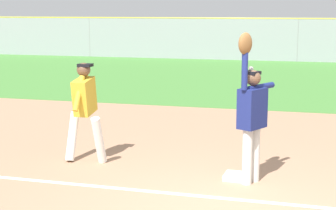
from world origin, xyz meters
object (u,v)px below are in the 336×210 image
Objects in this scene: fielder at (251,110)px; baseball at (251,69)px; parked_car_tan at (326,45)px; runner at (85,105)px; first_base at (237,176)px; parked_car_white at (211,43)px.

baseball is at bearing -47.42° from fielder.
runner is at bearing -106.20° from parked_car_tan.
first_base is at bearing -5.64° from fielder.
first_base is at bearing -82.85° from parked_car_white.
parked_car_white is 6.28m from parked_car_tan.
first_base is at bearing -179.10° from baseball.
parked_car_white is at bearing 102.50° from baseball.
parked_car_tan is (6.28, 0.15, 0.00)m from parked_car_white.
runner is 22.58m from parked_car_white.
baseball reaches higher than parked_car_tan.
parked_car_white and parked_car_tan have the same top height.
fielder reaches higher than parked_car_white.
fielder is 0.63m from baseball.
first_base is 0.08× the size of parked_car_tan.
fielder is 0.50× the size of parked_car_white.
parked_car_tan is at bearing 79.41° from runner.
runner is at bearing 174.40° from first_base.
baseball is (0.18, 0.00, 1.69)m from first_base.
fielder is at bearing -82.40° from parked_car_white.
first_base is 22.93m from parked_car_tan.
fielder is 23.05m from parked_car_tan.
parked_car_white is at bearing 102.07° from first_base.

